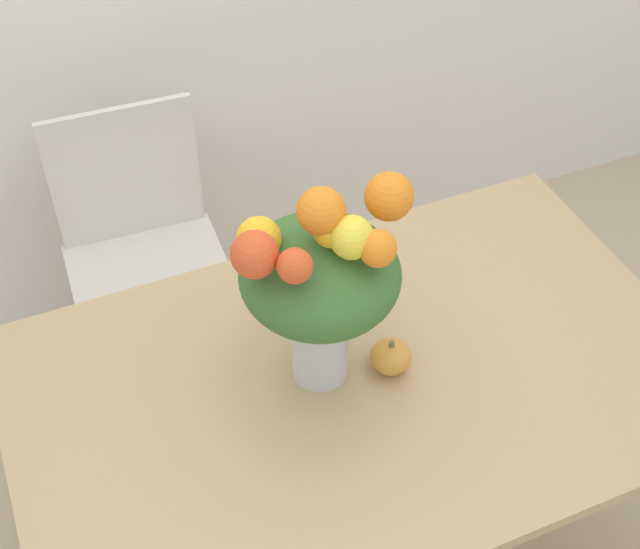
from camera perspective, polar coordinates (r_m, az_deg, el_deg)
name	(u,v)px	position (r m, az deg, el deg)	size (l,w,h in m)	color
dining_table	(358,407)	(1.87, 2.47, -8.47)	(1.38, 0.85, 0.74)	tan
flower_vase	(320,280)	(1.61, 0.02, -0.35)	(0.34, 0.30, 0.47)	silver
pumpkin	(391,358)	(1.79, 4.60, -5.34)	(0.08, 0.08, 0.08)	gold
dining_chair_near_window	(146,260)	(2.48, -11.08, 0.91)	(0.44, 0.44, 0.86)	silver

